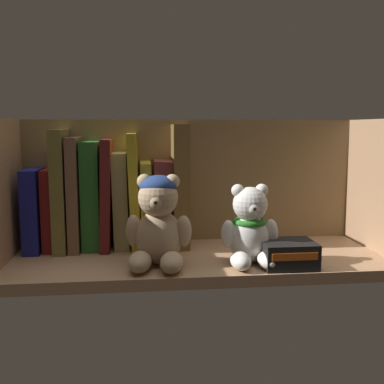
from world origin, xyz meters
TOP-DOWN VIEW (x-y plane):
  - shelf_board at (0.00, 0.00)cm, footprint 67.20×24.22cm
  - shelf_back_panel at (0.00, 12.71)cm, footprint 69.60×1.20cm
  - shelf_side_panel_left at (-34.40, 0.00)cm, footprint 1.60×26.62cm
  - shelf_side_panel_right at (34.40, 0.00)cm, footprint 1.60×26.62cm
  - book_0 at (-30.59, 8.82)cm, footprint 3.01×12.47cm
  - book_1 at (-27.86, 8.82)cm, footprint 1.82×10.27cm
  - book_2 at (-25.42, 8.82)cm, footprint 2.40×13.73cm
  - book_3 at (-22.90, 8.82)cm, footprint 2.00×12.72cm
  - book_4 at (-19.89, 8.82)cm, footprint 3.38×10.30cm
  - book_5 at (-16.96, 8.82)cm, footprint 2.45×12.92cm
  - book_6 at (-14.31, 8.82)cm, footprint 3.17×9.36cm
  - book_7 at (-11.67, 8.82)cm, footprint 2.54×13.80cm
  - book_8 at (-9.44, 8.82)cm, footprint 2.02×13.13cm
  - book_9 at (-6.33, 8.82)cm, footprint 4.18×9.25cm
  - book_10 at (-2.71, 8.82)cm, footprint 3.02×11.47cm
  - teddy_bear_larger at (-7.54, -5.00)cm, footprint 11.58×12.01cm
  - teddy_bear_smaller at (8.18, -5.62)cm, footprint 9.97×10.05cm
  - small_product_box at (14.21, -7.97)cm, footprint 8.95×7.43cm

SIDE VIEW (x-z plane):
  - shelf_board at x=0.00cm, z-range 0.00..2.00cm
  - small_product_box at x=14.21cm, z-range 2.00..6.32cm
  - teddy_bear_smaller at x=8.18cm, z-range 0.99..14.80cm
  - teddy_bear_larger at x=-7.54cm, z-range 1.60..17.22cm
  - book_1 at x=-27.86cm, z-range 2.00..17.53cm
  - book_0 at x=-30.59cm, z-range 2.00..17.64cm
  - book_8 at x=-9.44cm, z-range 2.00..18.74cm
  - book_9 at x=-6.33cm, z-range 1.94..19.03cm
  - book_6 at x=-14.31cm, z-range 1.98..20.56cm
  - book_4 at x=-19.89cm, z-range 2.00..22.73cm
  - book_5 at x=-16.96cm, z-range 1.98..23.19cm
  - book_3 at x=-22.90cm, z-range 2.00..23.58cm
  - book_7 at x=-11.67cm, z-range 1.98..24.27cm
  - shelf_back_panel at x=0.00cm, z-range 0.00..26.94cm
  - shelf_side_panel_left at x=-34.40cm, z-range 0.00..26.94cm
  - shelf_side_panel_right at x=34.40cm, z-range 0.00..26.94cm
  - book_2 at x=-25.42cm, z-range 2.00..25.00cm
  - book_10 at x=-2.71cm, z-range 2.00..25.94cm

